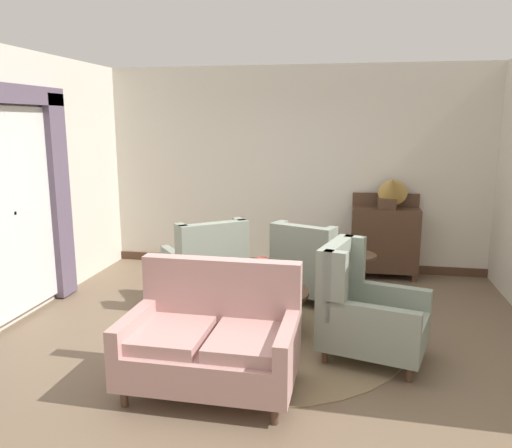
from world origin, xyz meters
name	(u,v)px	position (x,y,z in m)	size (l,w,h in m)	color
ground	(262,345)	(0.00, 0.00, 0.00)	(7.75, 7.75, 0.00)	brown
wall_back	(295,169)	(0.00, 2.77, 1.45)	(5.67, 0.08, 2.90)	silver
wall_left	(42,181)	(-2.76, 0.83, 1.45)	(0.08, 3.87, 2.90)	silver
baseboard_back	(293,263)	(0.00, 2.71, 0.06)	(5.51, 0.03, 0.12)	#4C3323
area_rug	(267,332)	(0.00, 0.30, 0.01)	(2.82, 2.82, 0.01)	#847051
window_with_curtains	(14,198)	(-2.66, 0.19, 1.34)	(0.12, 1.92, 2.49)	silver
coffee_table	(264,297)	(-0.03, 0.32, 0.37)	(0.92, 0.92, 0.45)	#4C3323
porcelain_vase	(262,276)	(-0.06, 0.35, 0.59)	(0.16, 0.16, 0.33)	brown
settee	(212,340)	(-0.26, -0.83, 0.41)	(1.37, 0.88, 1.00)	tan
armchair_back_corner	(311,266)	(0.36, 1.37, 0.42)	(1.00, 1.04, 0.97)	gray
armchair_far_left	(207,267)	(-0.86, 1.10, 0.43)	(1.15, 1.15, 1.01)	gray
armchair_near_window	(365,312)	(0.96, -0.06, 0.44)	(1.05, 0.94, 1.05)	gray
side_table	(354,277)	(0.87, 1.08, 0.41)	(0.48, 0.48, 0.67)	#4C3323
sideboard	(385,239)	(1.29, 2.47, 0.55)	(0.90, 0.38, 1.16)	#4C3323
gramophone	(392,188)	(1.34, 2.38, 1.26)	(0.45, 0.56, 0.58)	#4C3323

